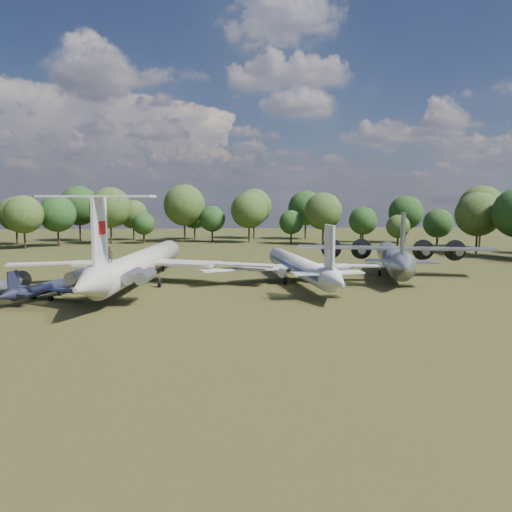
{
  "coord_description": "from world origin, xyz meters",
  "views": [
    {
      "loc": [
        4.83,
        -69.11,
        12.22
      ],
      "look_at": [
        10.33,
        -4.94,
        5.0
      ],
      "focal_mm": 35.0,
      "sensor_mm": 36.0,
      "label": 1
    }
  ],
  "objects_px": {
    "il62_airliner": "(142,268)",
    "tu104_jet": "(299,270)",
    "an12_transport": "(393,262)",
    "person_on_il62": "(110,254)",
    "small_prop_west": "(44,291)"
  },
  "relations": [
    {
      "from": "il62_airliner",
      "to": "small_prop_west",
      "type": "distance_m",
      "value": 14.76
    },
    {
      "from": "an12_transport",
      "to": "person_on_il62",
      "type": "xyz_separation_m",
      "value": [
        -41.14,
        -19.33,
        3.68
      ]
    },
    {
      "from": "an12_transport",
      "to": "tu104_jet",
      "type": "bearing_deg",
      "value": -146.03
    },
    {
      "from": "il62_airliner",
      "to": "tu104_jet",
      "type": "bearing_deg",
      "value": 6.24
    },
    {
      "from": "tu104_jet",
      "to": "person_on_il62",
      "type": "distance_m",
      "value": 28.39
    },
    {
      "from": "il62_airliner",
      "to": "an12_transport",
      "type": "bearing_deg",
      "value": 14.91
    },
    {
      "from": "tu104_jet",
      "to": "person_on_il62",
      "type": "relative_size",
      "value": 20.04
    },
    {
      "from": "an12_transport",
      "to": "small_prop_west",
      "type": "distance_m",
      "value": 52.44
    },
    {
      "from": "small_prop_west",
      "to": "person_on_il62",
      "type": "height_order",
      "value": "person_on_il62"
    },
    {
      "from": "small_prop_west",
      "to": "an12_transport",
      "type": "bearing_deg",
      "value": 41.81
    },
    {
      "from": "an12_transport",
      "to": "small_prop_west",
      "type": "xyz_separation_m",
      "value": [
        -50.05,
        -15.59,
        -1.24
      ]
    },
    {
      "from": "an12_transport",
      "to": "il62_airliner",
      "type": "bearing_deg",
      "value": -157.41
    },
    {
      "from": "an12_transport",
      "to": "person_on_il62",
      "type": "bearing_deg",
      "value": -140.1
    },
    {
      "from": "small_prop_west",
      "to": "person_on_il62",
      "type": "bearing_deg",
      "value": 1.74
    },
    {
      "from": "small_prop_west",
      "to": "tu104_jet",
      "type": "bearing_deg",
      "value": 40.85
    }
  ]
}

